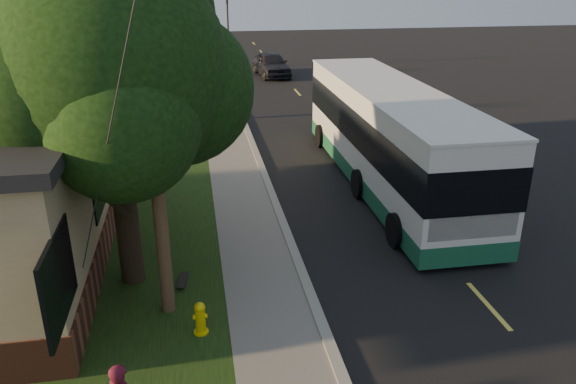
{
  "coord_description": "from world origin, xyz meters",
  "views": [
    {
      "loc": [
        -2.46,
        -10.13,
        7.33
      ],
      "look_at": [
        -0.02,
        4.08,
        1.5
      ],
      "focal_mm": 35.0,
      "sensor_mm": 36.0,
      "label": 1
    }
  ],
  "objects_px": {
    "bare_tree_near": "(170,80)",
    "fire_hydrant": "(200,318)",
    "leafy_tree": "(112,73)",
    "utility_pole": "(150,113)",
    "transit_bus": "(389,134)",
    "distant_car": "(271,64)",
    "traffic_signal": "(228,25)",
    "bare_tree_far": "(182,49)",
    "skateboard_main": "(183,280)"
  },
  "relations": [
    {
      "from": "bare_tree_near",
      "to": "distant_car",
      "type": "distance_m",
      "value": 13.69
    },
    {
      "from": "fire_hydrant",
      "to": "distant_car",
      "type": "bearing_deg",
      "value": 79.01
    },
    {
      "from": "utility_pole",
      "to": "skateboard_main",
      "type": "bearing_deg",
      "value": 74.94
    },
    {
      "from": "leafy_tree",
      "to": "skateboard_main",
      "type": "distance_m",
      "value": 5.2
    },
    {
      "from": "bare_tree_near",
      "to": "fire_hydrant",
      "type": "bearing_deg",
      "value": -87.14
    },
    {
      "from": "bare_tree_near",
      "to": "utility_pole",
      "type": "bearing_deg",
      "value": -89.34
    },
    {
      "from": "utility_pole",
      "to": "leafy_tree",
      "type": "height_order",
      "value": "utility_pole"
    },
    {
      "from": "leafy_tree",
      "to": "transit_bus",
      "type": "bearing_deg",
      "value": 32.16
    },
    {
      "from": "fire_hydrant",
      "to": "skateboard_main",
      "type": "height_order",
      "value": "fire_hydrant"
    },
    {
      "from": "leafy_tree",
      "to": "traffic_signal",
      "type": "distance_m",
      "value": 31.76
    },
    {
      "from": "leafy_tree",
      "to": "traffic_signal",
      "type": "relative_size",
      "value": 1.42
    },
    {
      "from": "traffic_signal",
      "to": "skateboard_main",
      "type": "distance_m",
      "value": 32.19
    },
    {
      "from": "leafy_tree",
      "to": "transit_bus",
      "type": "xyz_separation_m",
      "value": [
        8.4,
        5.28,
        -3.31
      ]
    },
    {
      "from": "bare_tree_near",
      "to": "transit_bus",
      "type": "bearing_deg",
      "value": -52.47
    },
    {
      "from": "transit_bus",
      "to": "skateboard_main",
      "type": "relative_size",
      "value": 16.29
    },
    {
      "from": "utility_pole",
      "to": "bare_tree_near",
      "type": "bearing_deg",
      "value": 90.66
    },
    {
      "from": "bare_tree_far",
      "to": "traffic_signal",
      "type": "height_order",
      "value": "traffic_signal"
    },
    {
      "from": "leafy_tree",
      "to": "transit_bus",
      "type": "height_order",
      "value": "leafy_tree"
    },
    {
      "from": "fire_hydrant",
      "to": "bare_tree_near",
      "type": "xyz_separation_m",
      "value": [
        -0.9,
        18.0,
        1.72
      ]
    },
    {
      "from": "skateboard_main",
      "to": "distant_car",
      "type": "xyz_separation_m",
      "value": [
        6.2,
        27.72,
        0.72
      ]
    },
    {
      "from": "fire_hydrant",
      "to": "utility_pole",
      "type": "bearing_deg",
      "value": 125.38
    },
    {
      "from": "bare_tree_near",
      "to": "traffic_signal",
      "type": "relative_size",
      "value": 0.78
    },
    {
      "from": "leafy_tree",
      "to": "transit_bus",
      "type": "distance_m",
      "value": 10.46
    },
    {
      "from": "bare_tree_near",
      "to": "transit_bus",
      "type": "height_order",
      "value": "bare_tree_near"
    },
    {
      "from": "distant_car",
      "to": "bare_tree_near",
      "type": "bearing_deg",
      "value": -125.69
    },
    {
      "from": "bare_tree_far",
      "to": "distant_car",
      "type": "height_order",
      "value": "bare_tree_far"
    },
    {
      "from": "bare_tree_far",
      "to": "bare_tree_near",
      "type": "bearing_deg",
      "value": -92.39
    },
    {
      "from": "bare_tree_near",
      "to": "distant_car",
      "type": "height_order",
      "value": "bare_tree_near"
    },
    {
      "from": "fire_hydrant",
      "to": "leafy_tree",
      "type": "distance_m",
      "value": 5.65
    },
    {
      "from": "fire_hydrant",
      "to": "leafy_tree",
      "type": "height_order",
      "value": "leafy_tree"
    },
    {
      "from": "skateboard_main",
      "to": "distant_car",
      "type": "relative_size",
      "value": 0.16
    },
    {
      "from": "fire_hydrant",
      "to": "bare_tree_far",
      "type": "xyz_separation_m",
      "value": [
        -0.4,
        30.0,
        1.57
      ]
    },
    {
      "from": "skateboard_main",
      "to": "bare_tree_near",
      "type": "bearing_deg",
      "value": 91.83
    },
    {
      "from": "utility_pole",
      "to": "distant_car",
      "type": "bearing_deg",
      "value": 77.3
    },
    {
      "from": "leafy_tree",
      "to": "bare_tree_near",
      "type": "relative_size",
      "value": 1.81
    },
    {
      "from": "utility_pole",
      "to": "skateboard_main",
      "type": "height_order",
      "value": "utility_pole"
    },
    {
      "from": "transit_bus",
      "to": "distant_car",
      "type": "xyz_separation_m",
      "value": [
        -1.03,
        21.93,
        -1.02
      ]
    },
    {
      "from": "traffic_signal",
      "to": "skateboard_main",
      "type": "xyz_separation_m",
      "value": [
        -3.49,
        -31.85,
        -3.04
      ]
    },
    {
      "from": "fire_hydrant",
      "to": "bare_tree_far",
      "type": "bearing_deg",
      "value": 90.76
    },
    {
      "from": "bare_tree_far",
      "to": "transit_bus",
      "type": "relative_size",
      "value": 0.31
    },
    {
      "from": "utility_pole",
      "to": "traffic_signal",
      "type": "bearing_deg",
      "value": 83.42
    },
    {
      "from": "utility_pole",
      "to": "bare_tree_far",
      "type": "bearing_deg",
      "value": 89.4
    },
    {
      "from": "distant_car",
      "to": "bare_tree_far",
      "type": "bearing_deg",
      "value": 172.52
    },
    {
      "from": "traffic_signal",
      "to": "distant_car",
      "type": "distance_m",
      "value": 5.46
    },
    {
      "from": "fire_hydrant",
      "to": "bare_tree_far",
      "type": "distance_m",
      "value": 30.04
    },
    {
      "from": "transit_bus",
      "to": "distant_car",
      "type": "bearing_deg",
      "value": 92.69
    },
    {
      "from": "utility_pole",
      "to": "distant_car",
      "type": "xyz_separation_m",
      "value": [
        6.51,
        28.87,
        -3.79
      ]
    },
    {
      "from": "fire_hydrant",
      "to": "traffic_signal",
      "type": "distance_m",
      "value": 34.25
    },
    {
      "from": "bare_tree_far",
      "to": "skateboard_main",
      "type": "distance_m",
      "value": 27.92
    },
    {
      "from": "fire_hydrant",
      "to": "skateboard_main",
      "type": "relative_size",
      "value": 0.93
    }
  ]
}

